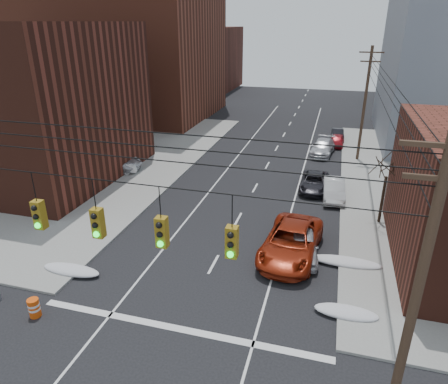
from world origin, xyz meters
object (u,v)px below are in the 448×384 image
Objects in this scene: lot_car_b at (112,161)px; lot_car_d at (102,143)px; parked_car_f at (338,134)px; lot_car_a at (114,166)px; lot_car_c at (80,159)px; parked_car_b at (334,189)px; parked_car_a at (303,245)px; parked_car_d at (322,147)px; construction_barrel at (34,308)px; parked_car_e at (337,141)px; parked_car_c at (314,182)px; red_pickup at (291,242)px.

lot_car_b reaches higher than lot_car_d.
parked_car_f is 0.89× the size of lot_car_a.
parked_car_b is at bearing -75.16° from lot_car_c.
lot_car_a is (-19.54, -17.76, 0.23)m from parked_car_f.
parked_car_f is 0.66× the size of lot_car_b.
parked_car_a is 0.81× the size of lot_car_c.
parked_car_b is 11.53m from parked_car_d.
parked_car_a is at bearing 36.92° from construction_barrel.
parked_car_b is at bearing -87.75° from parked_car_e.
parked_car_c is 0.92× the size of parked_car_d.
red_pickup is 1.51× the size of parked_car_a.
parked_car_b reaches higher than parked_car_c.
lot_car_c reaches higher than construction_barrel.
lot_car_d is (-24.58, -11.46, 0.23)m from parked_car_f.
parked_car_d is 24.48m from lot_car_c.
lot_car_d is at bearing 114.67° from construction_barrel.
red_pickup is at bearing -175.84° from parked_car_a.
parked_car_b reaches higher than parked_car_a.
lot_car_c is 5.66× the size of construction_barrel.
parked_car_b is 0.95× the size of parked_car_c.
lot_car_c is 5.80m from lot_car_d.
parked_car_a is 1.04× the size of lot_car_a.
lot_car_d is at bearing -160.97° from parked_car_d.
parked_car_d is at bearing 84.15° from parked_car_a.
parked_car_b is 23.48m from lot_car_c.
lot_car_d reaches higher than lot_car_a.
parked_car_e is (1.45, 3.63, -0.13)m from parked_car_d.
parked_car_e is 0.88× the size of lot_car_a.
lot_car_d is at bearing 168.16° from parked_car_c.
lot_car_a reaches higher than parked_car_d.
lot_car_d is 27.02m from construction_barrel.
lot_car_a is (-19.54, 0.12, 0.09)m from parked_car_b.
parked_car_a reaches higher than parked_car_e.
lot_car_a is at bearing -141.83° from parked_car_f.
parked_car_e is 3.87× the size of construction_barrel.
parked_car_b is 19.54m from lot_car_a.
lot_car_b is 5.97× the size of construction_barrel.
parked_car_f is (1.45, 6.43, -0.15)m from parked_car_d.
lot_car_a is 0.74× the size of lot_car_b.
parked_car_a is at bearing -83.46° from parked_car_d.
parked_car_a is at bearing -103.38° from parked_car_b.
parked_car_c is at bearing 59.04° from construction_barrel.
lot_car_b is (-18.01, 10.45, 0.02)m from red_pickup.
lot_car_b is at bearing 15.40° from lot_car_a.
red_pickup is 23.53m from lot_car_c.
parked_car_c is 0.89× the size of lot_car_c.
parked_car_a reaches higher than parked_car_f.
construction_barrel is (6.93, -19.17, -0.45)m from lot_car_b.
red_pickup reaches higher than parked_car_b.
lot_car_b is (-20.24, -16.84, 0.32)m from parked_car_f.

